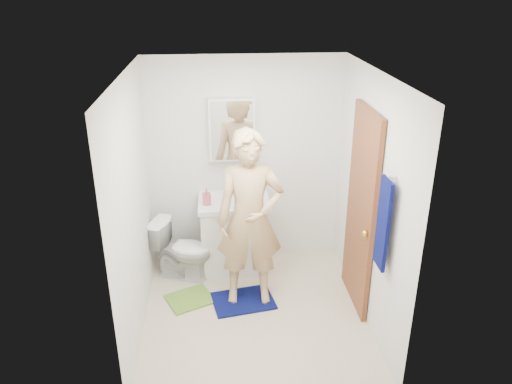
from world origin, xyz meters
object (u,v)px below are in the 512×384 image
soap_dispenser (207,196)px  vanity_cabinet (235,235)px  man (250,220)px  towel (383,224)px  toilet (183,249)px  medicine_cabinet (232,129)px  toothbrush_cup (245,191)px

soap_dispenser → vanity_cabinet: bearing=16.2°
soap_dispenser → man: man is taller
towel → toilet: 2.39m
toilet → man: 1.07m
medicine_cabinet → towel: (1.18, -1.71, -0.35)m
soap_dispenser → medicine_cabinet: bearing=46.1°
toothbrush_cup → man: 0.82m
medicine_cabinet → toilet: medicine_cabinet is taller
vanity_cabinet → soap_dispenser: 0.63m
soap_dispenser → toothbrush_cup: size_ratio=1.65×
toilet → soap_dispenser: soap_dispenser is taller
medicine_cabinet → toothbrush_cup: size_ratio=6.13×
toothbrush_cup → man: size_ratio=0.06×
medicine_cabinet → toothbrush_cup: 0.72m
toilet → man: man is taller
vanity_cabinet → towel: size_ratio=1.00×
man → soap_dispenser: bearing=127.9°
vanity_cabinet → man: 0.88m
toothbrush_cup → man: (-0.01, -0.81, 0.04)m
vanity_cabinet → toilet: size_ratio=1.18×
towel → medicine_cabinet: bearing=124.6°
medicine_cabinet → towel: bearing=-55.4°
medicine_cabinet → man: size_ratio=0.38×
soap_dispenser → toothbrush_cup: soap_dispenser is taller
towel → soap_dispenser: size_ratio=4.25×
medicine_cabinet → man: 1.13m
vanity_cabinet → toilet: 0.62m
vanity_cabinet → toilet: bearing=-164.8°
vanity_cabinet → medicine_cabinet: size_ratio=1.14×
towel → vanity_cabinet: bearing=128.5°
medicine_cabinet → soap_dispenser: 0.79m
towel → man: man is taller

